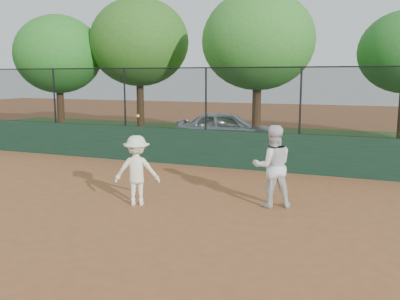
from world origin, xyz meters
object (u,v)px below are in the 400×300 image
at_px(player_second, 272,166).
at_px(parked_car, 227,128).
at_px(tree_0, 58,55).
at_px(player_main, 137,170).
at_px(tree_1, 139,42).
at_px(tree_2, 258,41).

bearing_deg(player_second, parked_car, -90.80).
distance_m(parked_car, tree_0, 9.22).
bearing_deg(player_main, tree_0, 135.81).
relative_size(parked_car, tree_1, 0.65).
bearing_deg(tree_1, tree_2, -10.15).
relative_size(tree_0, tree_1, 0.88).
distance_m(parked_car, player_second, 9.09).
distance_m(player_main, tree_1, 12.53).
bearing_deg(parked_car, tree_0, 79.39).
xyz_separation_m(player_second, player_main, (-2.89, -1.00, -0.13)).
bearing_deg(tree_0, tree_2, 0.82).
bearing_deg(tree_0, tree_1, 18.04).
bearing_deg(tree_1, player_second, -47.72).
distance_m(player_main, tree_2, 10.05).
height_order(player_main, tree_1, tree_1).
bearing_deg(player_second, tree_2, -98.57).
bearing_deg(tree_2, player_second, -73.16).
height_order(tree_0, tree_1, tree_1).
height_order(tree_0, tree_2, tree_2).
distance_m(player_main, tree_0, 13.66).
xyz_separation_m(parked_car, tree_0, (-8.64, 0.01, 3.22)).
relative_size(tree_1, tree_2, 1.04).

